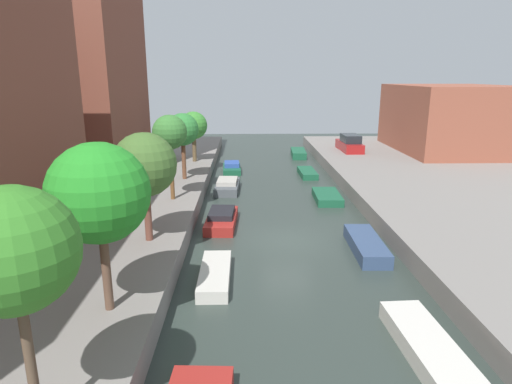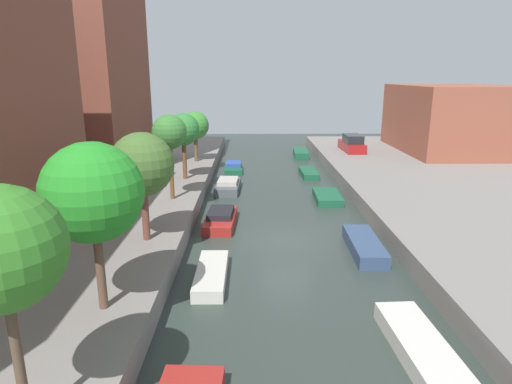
# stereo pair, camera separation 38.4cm
# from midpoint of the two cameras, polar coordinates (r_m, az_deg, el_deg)

# --- Properties ---
(ground_plane) EXTENTS (84.00, 84.00, 0.00)m
(ground_plane) POSITION_cam_midpoint_polar(r_m,az_deg,el_deg) (22.73, 3.62, -6.31)
(ground_plane) COLOR #2D3833
(apartment_tower_far) EXTENTS (10.00, 11.95, 20.54)m
(apartment_tower_far) POSITION_cam_midpoint_polar(r_m,az_deg,el_deg) (38.07, -24.40, 18.32)
(apartment_tower_far) COLOR brown
(apartment_tower_far) RESTS_ON quay_left
(low_block_right) EXTENTS (10.00, 13.38, 6.31)m
(low_block_right) POSITION_cam_midpoint_polar(r_m,az_deg,el_deg) (47.25, 23.84, 8.81)
(low_block_right) COLOR brown
(low_block_right) RESTS_ON quay_right
(street_tree_0) EXTENTS (2.49, 2.49, 5.33)m
(street_tree_0) POSITION_cam_midpoint_polar(r_m,az_deg,el_deg) (9.56, -30.20, -6.72)
(street_tree_0) COLOR brown
(street_tree_0) RESTS_ON quay_left
(street_tree_1) EXTENTS (3.08, 3.08, 5.39)m
(street_tree_1) POSITION_cam_midpoint_polar(r_m,az_deg,el_deg) (13.93, -20.60, -0.22)
(street_tree_1) COLOR brown
(street_tree_1) RESTS_ON quay_left
(street_tree_2) EXTENTS (2.82, 2.82, 4.90)m
(street_tree_2) POSITION_cam_midpoint_polar(r_m,az_deg,el_deg) (19.67, -14.91, 3.40)
(street_tree_2) COLOR brown
(street_tree_2) RESTS_ON quay_left
(street_tree_3) EXTENTS (2.03, 2.03, 5.06)m
(street_tree_3) POSITION_cam_midpoint_polar(r_m,az_deg,el_deg) (26.13, -11.64, 7.53)
(street_tree_3) COLOR brown
(street_tree_3) RESTS_ON quay_left
(street_tree_4) EXTENTS (2.28, 2.28, 4.70)m
(street_tree_4) POSITION_cam_midpoint_polar(r_m,az_deg,el_deg) (31.39, -9.93, 7.98)
(street_tree_4) COLOR brown
(street_tree_4) RESTS_ON quay_left
(street_tree_5) EXTENTS (2.35, 2.35, 4.28)m
(street_tree_5) POSITION_cam_midpoint_polar(r_m,az_deg,el_deg) (37.98, -8.46, 8.54)
(street_tree_5) COLOR brown
(street_tree_5) RESTS_ON quay_left
(parked_car) EXTENTS (1.88, 4.73, 1.64)m
(parked_car) POSITION_cam_midpoint_polar(r_m,az_deg,el_deg) (44.20, 11.91, 6.17)
(parked_car) COLOR maroon
(parked_car) RESTS_ON quay_right
(moored_boat_left_2) EXTENTS (1.22, 3.95, 0.52)m
(moored_boat_left_2) POSITION_cam_midpoint_polar(r_m,az_deg,el_deg) (18.48, -5.98, -10.72)
(moored_boat_left_2) COLOR beige
(moored_boat_left_2) RESTS_ON ground_plane
(moored_boat_left_3) EXTENTS (1.80, 4.10, 0.86)m
(moored_boat_left_3) POSITION_cam_midpoint_polar(r_m,az_deg,el_deg) (24.87, -4.96, -3.53)
(moored_boat_left_3) COLOR maroon
(moored_boat_left_3) RESTS_ON ground_plane
(moored_boat_left_4) EXTENTS (1.82, 4.01, 0.87)m
(moored_boat_left_4) POSITION_cam_midpoint_polar(r_m,az_deg,el_deg) (32.16, -4.11, 0.81)
(moored_boat_left_4) COLOR #4C5156
(moored_boat_left_4) RESTS_ON ground_plane
(moored_boat_left_5) EXTENTS (1.66, 3.54, 0.82)m
(moored_boat_left_5) POSITION_cam_midpoint_polar(r_m,az_deg,el_deg) (38.62, -3.47, 3.19)
(moored_boat_left_5) COLOR #195638
(moored_boat_left_5) RESTS_ON ground_plane
(moored_boat_right_1) EXTENTS (1.61, 4.64, 0.60)m
(moored_boat_right_1) POSITION_cam_midpoint_polar(r_m,az_deg,el_deg) (14.88, 20.83, -18.46)
(moored_boat_right_1) COLOR beige
(moored_boat_right_1) RESTS_ON ground_plane
(moored_boat_right_2) EXTENTS (1.48, 4.38, 0.64)m
(moored_boat_right_2) POSITION_cam_midpoint_polar(r_m,az_deg,el_deg) (21.81, 13.73, -6.76)
(moored_boat_right_2) COLOR #33476B
(moored_boat_right_2) RESTS_ON ground_plane
(moored_boat_right_3) EXTENTS (1.78, 3.59, 0.50)m
(moored_boat_right_3) POSITION_cam_midpoint_polar(r_m,az_deg,el_deg) (30.03, 8.92, -0.61)
(moored_boat_right_3) COLOR #195638
(moored_boat_right_3) RESTS_ON ground_plane
(moored_boat_right_4) EXTENTS (1.37, 3.65, 0.48)m
(moored_boat_right_4) POSITION_cam_midpoint_polar(r_m,az_deg,el_deg) (37.16, 6.43, 2.50)
(moored_boat_right_4) COLOR #195638
(moored_boat_right_4) RESTS_ON ground_plane
(moored_boat_right_5) EXTENTS (1.61, 4.23, 0.69)m
(moored_boat_right_5) POSITION_cam_midpoint_polar(r_m,az_deg,el_deg) (45.88, 5.32, 5.06)
(moored_boat_right_5) COLOR #195638
(moored_boat_right_5) RESTS_ON ground_plane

